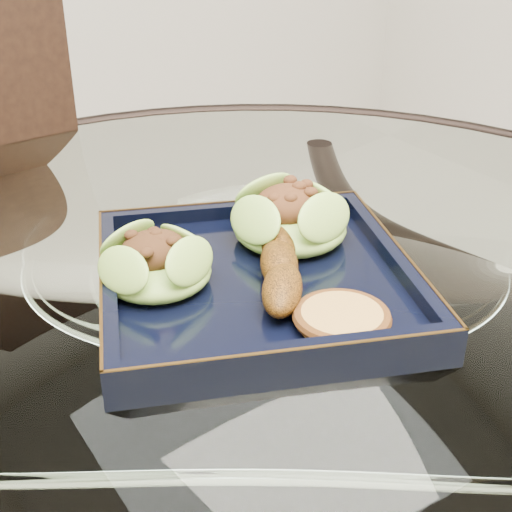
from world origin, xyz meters
TOP-DOWN VIEW (x-y plane):
  - dining_table at (-0.00, -0.00)m, footprint 1.13×1.13m
  - navy_plate at (-0.02, -0.02)m, footprint 0.35×0.35m
  - lettuce_wrap_left at (-0.10, 0.01)m, footprint 0.10×0.10m
  - lettuce_wrap_right at (0.04, 0.02)m, footprint 0.14×0.14m
  - roasted_plantain at (-0.01, -0.04)m, footprint 0.11×0.15m
  - crumb_patty at (-0.01, -0.13)m, footprint 0.07×0.07m

SIDE VIEW (x-z plane):
  - dining_table at x=0.00m, z-range 0.21..0.98m
  - navy_plate at x=-0.02m, z-range 0.76..0.78m
  - crumb_patty at x=-0.01m, z-range 0.78..0.79m
  - roasted_plantain at x=-0.01m, z-range 0.78..0.81m
  - lettuce_wrap_left at x=-0.10m, z-range 0.78..0.82m
  - lettuce_wrap_right at x=0.04m, z-range 0.78..0.82m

